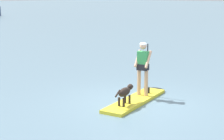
% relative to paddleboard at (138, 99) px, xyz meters
% --- Properties ---
extents(ground_plane, '(400.00, 400.00, 0.00)m').
position_rel_paddleboard_xyz_m(ground_plane, '(-0.22, -0.05, -0.05)').
color(ground_plane, slate).
extents(paddleboard, '(3.47, 1.41, 0.10)m').
position_rel_paddleboard_xyz_m(paddleboard, '(0.00, 0.00, 0.00)').
color(paddleboard, yellow).
rests_on(paddleboard, ground_plane).
extents(person_paddler, '(0.65, 0.55, 1.74)m').
position_rel_paddleboard_xyz_m(person_paddler, '(0.30, 0.07, 1.06)').
color(person_paddler, tan).
rests_on(person_paddler, paddleboard).
extents(dog, '(1.07, 0.35, 0.56)m').
position_rel_paddleboard_xyz_m(dog, '(-0.88, -0.19, 0.43)').
color(dog, '#2D231E').
rests_on(dog, paddleboard).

